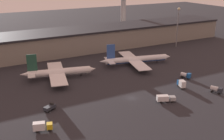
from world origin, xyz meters
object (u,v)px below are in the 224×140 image
(service_vehicle_2, at_px, (186,75))
(service_vehicle_3, at_px, (182,84))
(airplane_1, at_px, (136,59))
(service_vehicle_5, at_px, (216,89))
(service_vehicle_4, at_px, (50,107))
(airplane_0, at_px, (58,72))
(service_vehicle_1, at_px, (165,98))
(service_vehicle_0, at_px, (42,126))
(control_tower, at_px, (123,2))

(service_vehicle_2, height_order, service_vehicle_3, service_vehicle_3)
(airplane_1, xyz_separation_m, service_vehicle_5, (9.72, -50.84, -1.35))
(service_vehicle_2, xyz_separation_m, service_vehicle_4, (-70.18, -1.66, -0.34))
(service_vehicle_3, bearing_deg, airplane_0, 66.64)
(service_vehicle_2, bearing_deg, service_vehicle_1, -76.79)
(service_vehicle_2, relative_size, service_vehicle_4, 1.02)
(airplane_0, distance_m, service_vehicle_4, 35.15)
(service_vehicle_2, bearing_deg, service_vehicle_3, -70.05)
(airplane_1, xyz_separation_m, service_vehicle_2, (10.18, -30.78, -1.36))
(service_vehicle_0, height_order, control_tower, control_tower)
(service_vehicle_1, height_order, service_vehicle_3, service_vehicle_3)
(service_vehicle_0, distance_m, service_vehicle_5, 76.46)
(airplane_1, xyz_separation_m, service_vehicle_4, (-60.00, -32.43, -1.70))
(airplane_1, bearing_deg, service_vehicle_0, -132.56)
(service_vehicle_1, xyz_separation_m, control_tower, (58.61, 134.62, 23.80))
(service_vehicle_4, distance_m, control_tower, 159.28)
(airplane_0, distance_m, service_vehicle_5, 75.27)
(service_vehicle_2, bearing_deg, control_tower, 145.25)
(service_vehicle_1, bearing_deg, service_vehicle_3, 50.14)
(service_vehicle_3, bearing_deg, service_vehicle_2, -33.88)
(airplane_0, xyz_separation_m, control_tower, (88.51, 87.29, 22.35))
(service_vehicle_1, distance_m, service_vehicle_2, 31.17)
(control_tower, bearing_deg, service_vehicle_2, -105.35)
(service_vehicle_4, height_order, control_tower, control_tower)
(airplane_0, bearing_deg, airplane_1, 13.19)
(airplane_1, height_order, service_vehicle_5, airplane_1)
(airplane_0, xyz_separation_m, service_vehicle_5, (55.71, -50.60, -1.46))
(service_vehicle_5, xyz_separation_m, control_tower, (32.80, 137.88, 23.81))
(service_vehicle_0, relative_size, service_vehicle_5, 1.22)
(airplane_0, height_order, service_vehicle_4, airplane_0)
(service_vehicle_0, distance_m, service_vehicle_2, 78.22)
(service_vehicle_4, xyz_separation_m, service_vehicle_5, (69.72, -18.41, 0.35))
(service_vehicle_4, distance_m, service_vehicle_5, 72.11)
(service_vehicle_5, bearing_deg, service_vehicle_4, -129.06)
(airplane_0, relative_size, service_vehicle_0, 5.57)
(service_vehicle_0, bearing_deg, airplane_1, 50.98)
(airplane_1, distance_m, service_vehicle_3, 39.09)
(service_vehicle_1, distance_m, service_vehicle_3, 18.24)
(service_vehicle_0, bearing_deg, service_vehicle_4, 80.34)
(service_vehicle_4, bearing_deg, service_vehicle_1, -48.13)
(service_vehicle_3, bearing_deg, service_vehicle_1, 134.56)
(service_vehicle_1, bearing_deg, airplane_1, 93.69)
(service_vehicle_0, xyz_separation_m, service_vehicle_1, (50.49, -1.72, -0.17))
(control_tower, bearing_deg, service_vehicle_3, -108.61)
(airplane_1, bearing_deg, service_vehicle_4, -138.72)
(service_vehicle_3, xyz_separation_m, control_tower, (42.47, 126.12, 23.46))
(airplane_1, xyz_separation_m, control_tower, (42.53, 87.04, 22.46))
(airplane_1, distance_m, control_tower, 99.44)
(service_vehicle_0, bearing_deg, service_vehicle_2, 27.54)
(service_vehicle_2, bearing_deg, airplane_0, -137.92)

